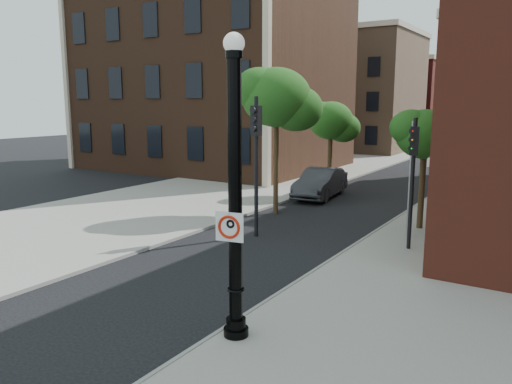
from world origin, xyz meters
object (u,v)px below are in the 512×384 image
Objects in this scene: no_parking_sign at (230,227)px; traffic_signal_left at (256,143)px; lamppost at (235,206)px; traffic_signal_right at (413,163)px; parked_car at (320,183)px.

no_parking_sign is 8.86m from traffic_signal_left.
lamppost is 1.40× the size of traffic_signal_right.
traffic_signal_right is (1.34, 8.66, 0.12)m from lamppost.
parked_car is 10.51m from traffic_signal_right.
lamppost is 1.34× the size of parked_car.
no_parking_sign reaches higher than parked_car.
traffic_signal_left is at bearing 107.43° from no_parking_sign.
parked_car is at bearing 101.78° from traffic_signal_left.
traffic_signal_left is (1.31, -8.65, 2.82)m from parked_car.
traffic_signal_right is at bearing 69.78° from no_parking_sign.
no_parking_sign is at bearing -100.75° from lamppost.
lamppost is 10.36× the size of no_parking_sign.
traffic_signal_left is at bearing -87.70° from parked_car.
traffic_signal_left is 1.15× the size of traffic_signal_right.
parked_car is (-5.59, 16.20, -2.22)m from lamppost.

